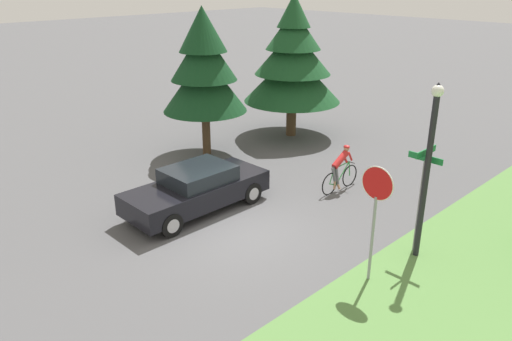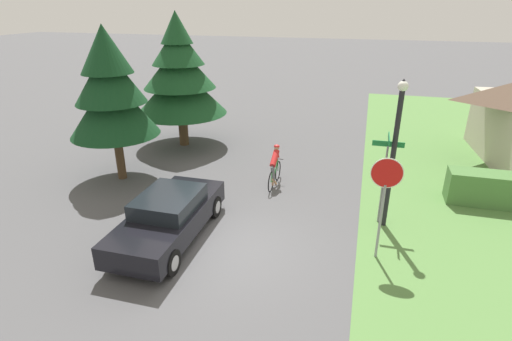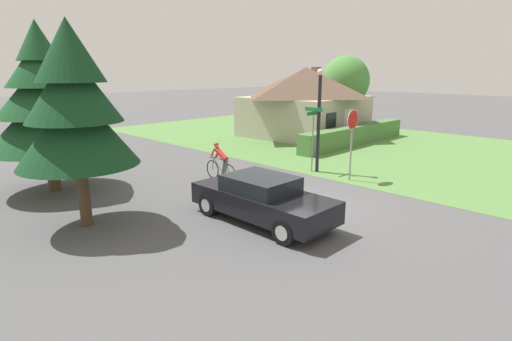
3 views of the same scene
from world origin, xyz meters
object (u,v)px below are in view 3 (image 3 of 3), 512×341
cottage_house (305,100)px  deciduous_tree_right (346,81)px  conifer_tall_near (74,105)px  street_lamp (319,113)px  sedan_left_lane (262,199)px  stop_sign (352,130)px  conifer_tall_far (44,101)px  cyclist (221,163)px  street_name_sign (313,128)px

cottage_house → deciduous_tree_right: bearing=5.1°
conifer_tall_near → street_lamp: bearing=-5.8°
sedan_left_lane → stop_sign: bearing=-84.1°
conifer_tall_far → deciduous_tree_right: 23.75m
cyclist → stop_sign: 5.38m
conifer_tall_near → cyclist: bearing=8.9°
street_name_sign → deciduous_tree_right: 16.62m
stop_sign → conifer_tall_near: 10.03m
conifer_tall_near → deciduous_tree_right: (24.23, 6.92, 0.05)m
street_name_sign → conifer_tall_near: 9.76m
cottage_house → deciduous_tree_right: (6.56, 1.06, 1.14)m
sedan_left_lane → stop_sign: (5.77, 0.61, 1.37)m
conifer_tall_near → conifer_tall_far: bearing=81.6°
street_lamp → conifer_tall_far: size_ratio=0.74×
cyclist → stop_sign: stop_sign is taller
street_lamp → conifer_tall_far: 10.58m
cottage_house → sedan_left_lane: (-13.90, -9.25, -1.68)m
cottage_house → street_name_sign: cottage_house is taller
stop_sign → street_name_sign: (0.07, 1.95, -0.12)m
street_lamp → conifer_tall_far: bearing=149.9°
street_lamp → conifer_tall_near: conifer_tall_near is taller
cyclist → street_name_sign: size_ratio=0.65×
conifer_tall_far → cottage_house: bearing=5.2°
conifer_tall_near → conifer_tall_far: conifer_tall_far is taller
cottage_house → street_lamp: size_ratio=1.88×
sedan_left_lane → conifer_tall_far: 8.70m
sedan_left_lane → deciduous_tree_right: bearing=-63.4°
stop_sign → deciduous_tree_right: (14.70, 9.70, 1.45)m
cyclist → conifer_tall_near: (-5.87, -0.92, 2.71)m
stop_sign → street_lamp: 1.87m
stop_sign → street_name_sign: stop_sign is taller
deciduous_tree_right → stop_sign: bearing=-146.6°
conifer_tall_near → cottage_house: bearing=18.3°
street_name_sign → conifer_tall_near: (-9.61, 0.83, 1.51)m
sedan_left_lane → deciduous_tree_right: size_ratio=0.82×
cottage_house → street_name_sign: (-8.06, -6.69, -0.43)m
cyclist → conifer_tall_near: 6.53m
cyclist → cottage_house: bearing=-66.2°
stop_sign → conifer_tall_near: (-9.54, 2.78, 1.39)m
cottage_house → conifer_tall_near: bearing=-165.7°
cottage_house → deciduous_tree_right: deciduous_tree_right is taller
street_name_sign → conifer_tall_near: conifer_tall_near is taller
cottage_house → stop_sign: 11.87m
conifer_tall_near → deciduous_tree_right: conifer_tall_near is taller
stop_sign → deciduous_tree_right: deciduous_tree_right is taller
stop_sign → street_lamp: street_lamp is taller
street_name_sign → conifer_tall_near: bearing=175.1°
cyclist → conifer_tall_far: conifer_tall_far is taller
cottage_house → sedan_left_lane: 16.78m
sedan_left_lane → cyclist: (2.10, 4.31, 0.05)m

